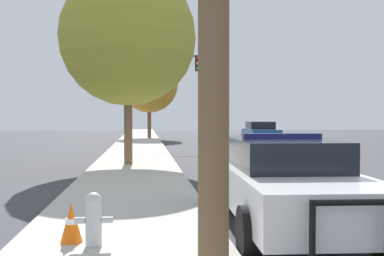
% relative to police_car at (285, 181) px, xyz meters
% --- Properties ---
extents(sidewalk_left, '(3.00, 110.00, 0.13)m').
position_rel_police_car_xyz_m(sidewalk_left, '(-2.59, -0.13, -0.72)').
color(sidewalk_left, '#BCB7AD').
rests_on(sidewalk_left, ground_plane).
extents(police_car, '(2.15, 5.30, 1.55)m').
position_rel_police_car_xyz_m(police_car, '(0.00, 0.00, 0.00)').
color(police_car, white).
rests_on(police_car, ground_plane).
extents(fire_hydrant, '(0.51, 0.22, 0.71)m').
position_rel_police_car_xyz_m(fire_hydrant, '(-2.93, -1.21, -0.28)').
color(fire_hydrant, '#B7BCC1').
rests_on(fire_hydrant, sidewalk_left).
extents(traffic_light, '(4.16, 0.35, 5.40)m').
position_rel_police_car_xyz_m(traffic_light, '(-1.42, 20.53, 3.17)').
color(traffic_light, '#424247').
rests_on(traffic_light, sidewalk_left).
extents(car_background_oncoming, '(2.10, 4.10, 1.49)m').
position_rel_police_car_xyz_m(car_background_oncoming, '(5.07, 22.12, 0.01)').
color(car_background_oncoming, navy).
rests_on(car_background_oncoming, ground_plane).
extents(tree_sidewalk_near, '(4.84, 4.84, 6.91)m').
position_rel_police_car_xyz_m(tree_sidewalk_near, '(-2.82, 9.66, 3.83)').
color(tree_sidewalk_near, brown).
rests_on(tree_sidewalk_near, sidewalk_left).
extents(tree_sidewalk_far, '(4.59, 4.59, 6.57)m').
position_rel_police_car_xyz_m(tree_sidewalk_far, '(-1.81, 30.98, 3.61)').
color(tree_sidewalk_far, brown).
rests_on(tree_sidewalk_far, sidewalk_left).
extents(traffic_cone, '(0.30, 0.30, 0.53)m').
position_rel_police_car_xyz_m(traffic_cone, '(-3.25, -0.99, -0.39)').
color(traffic_cone, orange).
rests_on(traffic_cone, sidewalk_left).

